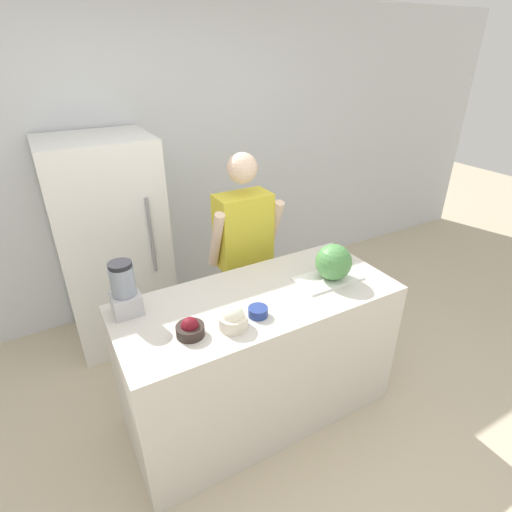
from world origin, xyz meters
The scene contains 11 objects.
ground_plane centered at (0.00, 0.00, 0.00)m, with size 14.00×14.00×0.00m, color beige.
wall_back centered at (0.00, 2.05, 1.30)m, with size 8.00×0.06×2.60m.
counter_island centered at (0.00, 0.36, 0.46)m, with size 1.67×0.72×0.92m.
refrigerator centered at (-0.58, 1.67, 0.83)m, with size 0.77×0.69×1.66m.
person centered at (0.24, 1.00, 0.82)m, with size 0.53×0.26×1.59m.
cutting_board centered at (0.47, 0.31, 0.92)m, with size 0.41×0.22×0.01m.
watermelon centered at (0.49, 0.30, 1.04)m, with size 0.22×0.22×0.22m.
bowl_cherries centered at (-0.48, 0.23, 0.96)m, with size 0.14×0.14×0.10m.
bowl_cream centered at (-0.26, 0.18, 0.97)m, with size 0.15×0.15×0.13m.
bowl_small_blue centered at (-0.10, 0.20, 0.94)m, with size 0.11×0.11×0.05m.
blender centered at (-0.70, 0.58, 1.06)m, with size 0.15×0.15×0.31m.
Camera 1 is at (-0.98, -1.33, 2.21)m, focal length 28.00 mm.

